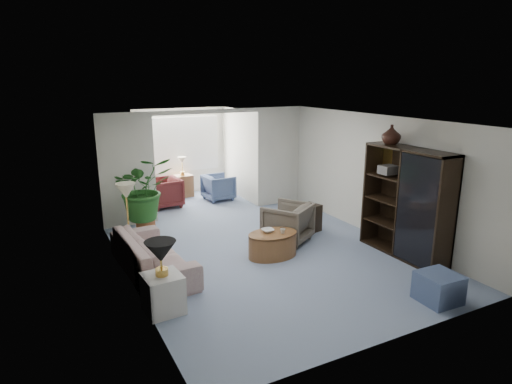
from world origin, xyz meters
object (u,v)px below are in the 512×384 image
cabinet_urn (391,135)px  sunroom_table (183,186)px  framed_picture (383,156)px  sunroom_chair_blue (219,187)px  sofa (152,254)px  entertainment_cabinet (406,203)px  plant_pot (146,226)px  wingback_chair (287,222)px  side_table_dark (308,218)px  coffee_cup (283,231)px  end_table (163,293)px  ottoman (438,288)px  floor_lamp (126,191)px  coffee_table (273,245)px  sunroom_chair_maroon (164,193)px  coffee_bowl (268,230)px  table_lamp (161,252)px

cabinet_urn → sunroom_table: cabinet_urn is taller
framed_picture → sunroom_chair_blue: 4.74m
sofa → entertainment_cabinet: size_ratio=1.11×
cabinet_urn → plant_pot: (-3.97, 2.84, -2.03)m
wingback_chair → side_table_dark: 0.77m
coffee_cup → sunroom_table: 4.91m
end_table → ottoman: bearing=-23.1°
wingback_chair → plant_pot: 3.01m
sofa → wingback_chair: 2.80m
end_table → wingback_chair: bearing=27.6°
floor_lamp → framed_picture: bearing=-15.6°
entertainment_cabinet → cabinet_urn: bearing=90.0°
coffee_table → sunroom_chair_blue: 4.09m
floor_lamp → sunroom_chair_blue: floor_lamp is taller
sofa → sunroom_chair_maroon: bearing=-22.4°
coffee_bowl → sunroom_table: bearing=91.1°
end_table → coffee_bowl: bearing=26.1°
wingback_chair → cabinet_urn: size_ratio=2.37×
coffee_table → wingback_chair: size_ratio=1.10×
coffee_bowl → sunroom_chair_blue: (0.66, 3.94, -0.14)m
framed_picture → table_lamp: framed_picture is taller
entertainment_cabinet → sofa: bearing=162.3°
coffee_table → side_table_dark: size_ratio=1.64×
entertainment_cabinet → floor_lamp: bearing=153.5°
end_table → coffee_bowl: size_ratio=2.48×
table_lamp → entertainment_cabinet: size_ratio=0.22×
table_lamp → coffee_bowl: table_lamp is taller
wingback_chair → sunroom_chair_maroon: wingback_chair is taller
table_lamp → coffee_cup: size_ratio=4.42×
end_table → wingback_chair: size_ratio=0.65×
ottoman → sunroom_chair_blue: (-0.73, 6.64, 0.13)m
floor_lamp → entertainment_cabinet: 5.06m
end_table → sunroom_chair_blue: size_ratio=0.74×
entertainment_cabinet → sunroom_chair_maroon: entertainment_cabinet is taller
table_lamp → wingback_chair: size_ratio=0.51×
table_lamp → floor_lamp: (0.00, 2.23, 0.34)m
table_lamp → coffee_table: bearing=23.6°
table_lamp → sunroom_chair_maroon: table_lamp is taller
sunroom_chair_blue → entertainment_cabinet: bearing=-166.9°
side_table_dark → plant_pot: (-3.13, 1.45, -0.13)m
ottoman → plant_pot: size_ratio=1.36×
end_table → floor_lamp: (0.00, 2.23, 0.97)m
sunroom_chair_blue → sunroom_table: (-0.75, 0.75, -0.04)m
floor_lamp → sunroom_chair_maroon: 3.31m
sofa → coffee_bowl: bearing=-99.9°
wingback_chair → sunroom_chair_maroon: size_ratio=1.05×
ottoman → sunroom_chair_maroon: sunroom_chair_maroon is taller
entertainment_cabinet → table_lamp: bearing=179.7°
ottoman → sunroom_chair_blue: 6.68m
coffee_cup → entertainment_cabinet: bearing=-25.1°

